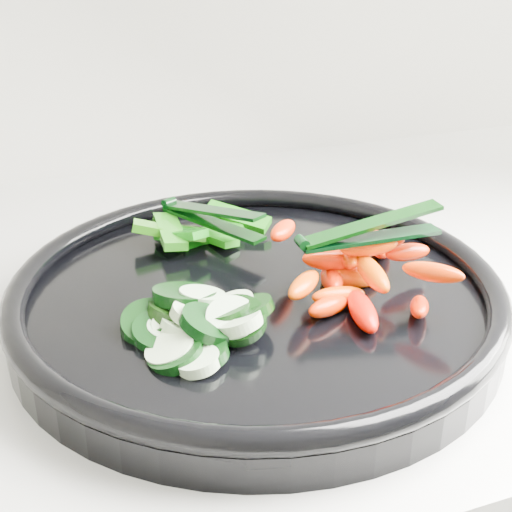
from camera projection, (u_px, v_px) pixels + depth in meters
name	position (u px, v px, depth m)	size (l,w,h in m)	color
veggie_tray	(256.00, 297.00, 0.55)	(0.49, 0.49, 0.04)	black
cucumber_pile	(193.00, 321.00, 0.49)	(0.11, 0.12, 0.04)	black
carrot_pile	(355.00, 268.00, 0.54)	(0.14, 0.15, 0.05)	#FD4F00
pepper_pile	(193.00, 232.00, 0.62)	(0.13, 0.08, 0.04)	#09660F
tong_carrot	(367.00, 232.00, 0.52)	(0.11, 0.02, 0.02)	black
tong_pepper	(209.00, 216.00, 0.61)	(0.07, 0.11, 0.02)	black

